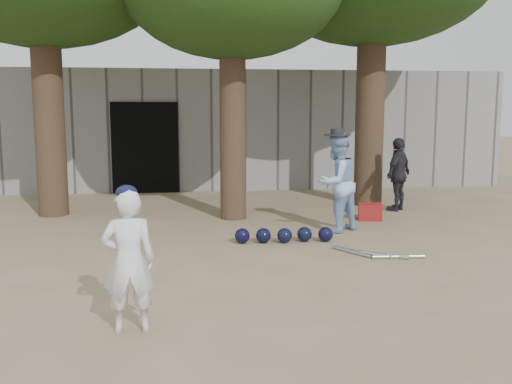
{
  "coord_description": "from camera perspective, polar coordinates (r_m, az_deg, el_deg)",
  "views": [
    {
      "loc": [
        -0.37,
        -6.24,
        2.0
      ],
      "look_at": [
        0.6,
        1.0,
        0.95
      ],
      "focal_mm": 40.0,
      "sensor_mm": 36.0,
      "label": 1
    }
  ],
  "objects": [
    {
      "name": "ground",
      "position": [
        6.57,
        -4.09,
        -9.58
      ],
      "size": [
        70.0,
        70.0,
        0.0
      ],
      "primitive_type": "plane",
      "color": "#937C5E",
      "rests_on": "ground"
    },
    {
      "name": "boy_player",
      "position": [
        5.28,
        -12.61,
        -6.78
      ],
      "size": [
        0.5,
        0.35,
        1.31
      ],
      "primitive_type": "imported",
      "rotation": [
        0.0,
        0.0,
        3.23
      ],
      "color": "white",
      "rests_on": "ground"
    },
    {
      "name": "spectator_blue",
      "position": [
        9.48,
        8.03,
        0.92
      ],
      "size": [
        1.0,
        0.96,
        1.63
      ],
      "primitive_type": "imported",
      "rotation": [
        0.0,
        0.0,
        3.73
      ],
      "color": "#96BDE8",
      "rests_on": "ground"
    },
    {
      "name": "spectator_dark",
      "position": [
        11.74,
        14.04,
        1.72
      ],
      "size": [
        0.87,
        0.84,
        1.46
      ],
      "primitive_type": "imported",
      "rotation": [
        0.0,
        0.0,
        3.89
      ],
      "color": "black",
      "rests_on": "ground"
    },
    {
      "name": "red_bag",
      "position": [
        10.69,
        11.34,
        -1.96
      ],
      "size": [
        0.49,
        0.42,
        0.3
      ],
      "primitive_type": "cube",
      "rotation": [
        0.0,
        0.0,
        -0.27
      ],
      "color": "#A22215",
      "rests_on": "ground"
    },
    {
      "name": "back_building",
      "position": [
        16.59,
        -6.38,
        6.39
      ],
      "size": [
        16.0,
        5.24,
        3.0
      ],
      "color": "gray",
      "rests_on": "ground"
    },
    {
      "name": "helmet_row",
      "position": [
        8.72,
        2.84,
        -4.32
      ],
      "size": [
        1.51,
        0.29,
        0.23
      ],
      "color": "black",
      "rests_on": "ground"
    },
    {
      "name": "bat_pile",
      "position": [
        8.1,
        11.78,
        -6.09
      ],
      "size": [
        1.11,
        0.78,
        0.06
      ],
      "color": "#B3B3BB",
      "rests_on": "ground"
    }
  ]
}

